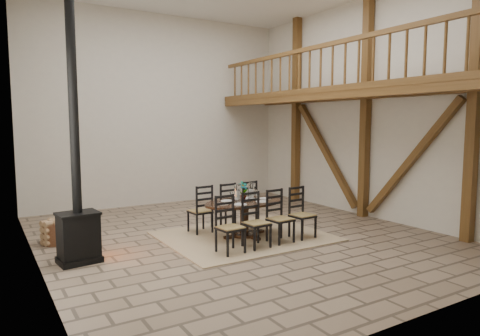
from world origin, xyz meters
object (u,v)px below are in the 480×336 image
wood_stove (77,190)px  log_basket (58,232)px  dining_table (247,219)px  log_stack (52,232)px

wood_stove → log_basket: bearing=88.0°
dining_table → log_stack: dining_table is taller
dining_table → wood_stove: (-3.00, 0.13, 0.78)m
dining_table → wood_stove: 3.10m
log_basket → wood_stove: bearing=-85.6°
log_stack → dining_table: bearing=-23.5°
wood_stove → log_basket: wood_stove is taller
log_basket → log_stack: size_ratio=1.25×
wood_stove → log_basket: 1.65m
wood_stove → log_stack: size_ratio=11.06×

